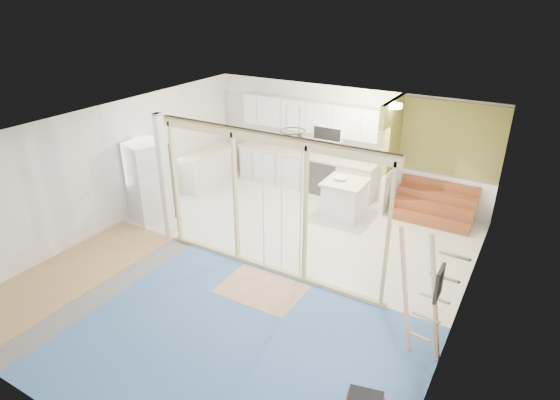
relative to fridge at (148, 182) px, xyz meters
The scene contains 16 objects.
room 3.10m from the fridge, ahead, with size 7.01×8.01×2.61m.
floor_overlays 3.26m from the fridge, ahead, with size 7.00×8.00×0.03m.
stud_frame 2.90m from the fridge, ahead, with size 4.66×0.14×2.60m.
base_cabinets 3.27m from the fridge, 63.76° to the left, with size 4.45×2.24×0.93m.
upper_cabinets 4.13m from the fridge, 56.78° to the left, with size 3.60×0.41×0.85m.
green_partition 6.02m from the fridge, 32.23° to the left, with size 2.25×1.51×2.60m.
pot_rack 3.29m from the fridge, 27.76° to the left, with size 0.52×0.52×0.72m.
sheathing_panel 6.98m from the fridge, 20.59° to the right, with size 0.02×4.00×2.60m, color tan.
electrical_panel 6.78m from the fridge, 15.95° to the right, with size 0.04×0.30×0.40m, color #37363B.
ceiling_light 5.39m from the fridge, 29.85° to the left, with size 0.32×0.32×0.08m, color #FFEABF.
fridge is the anchor object (origin of this frame).
island 4.28m from the fridge, 31.19° to the left, with size 0.91×0.91×0.87m.
bowl 4.16m from the fridge, 32.35° to the left, with size 0.28×0.28×0.07m, color silver.
soap_bottle_a 3.54m from the fridge, 71.86° to the left, with size 0.11×0.11×0.28m, color silver.
soap_bottle_b 4.93m from the fridge, 40.57° to the left, with size 0.08×0.08×0.18m, color silver.
ladder 6.31m from the fridge, 10.50° to the right, with size 0.96×0.20×1.82m.
Camera 1 is at (4.10, -6.12, 4.73)m, focal length 30.00 mm.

